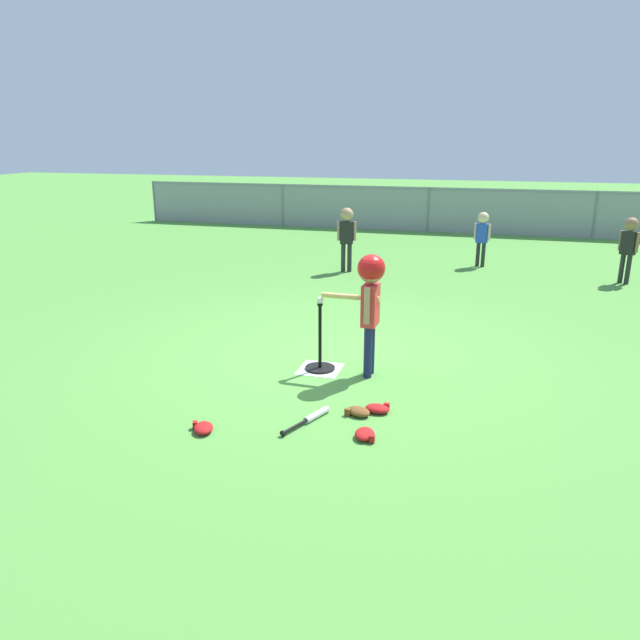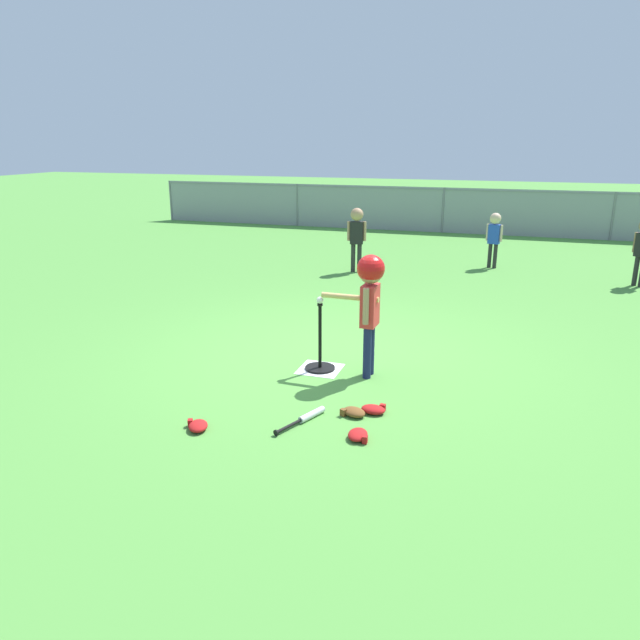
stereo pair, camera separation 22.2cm
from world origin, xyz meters
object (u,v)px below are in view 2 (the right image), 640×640
object	(u,v)px
spare_bat_silver	(307,417)
glove_near_bats	(198,426)
fielder_deep_center	(494,233)
glove_tossed_aside	(354,412)
baseball_on_tee	(320,300)
glove_by_plate	(358,435)
batter_child	(370,291)
glove_outfield_drop	(374,409)
batting_tee	(320,359)
fielder_deep_right	(357,231)

from	to	relation	value
spare_bat_silver	glove_near_bats	world-z (taller)	glove_near_bats
fielder_deep_center	glove_tossed_aside	world-z (taller)	fielder_deep_center
baseball_on_tee	glove_by_plate	world-z (taller)	baseball_on_tee
batter_child	glove_outfield_drop	bearing A→B (deg)	-72.82
fielder_deep_center	glove_near_bats	distance (m)	7.89
batting_tee	glove_tossed_aside	world-z (taller)	batting_tee
batter_child	fielder_deep_center	distance (m)	6.06
batting_tee	glove_outfield_drop	distance (m)	1.17
batting_tee	glove_tossed_aside	distance (m)	1.16
glove_near_bats	glove_tossed_aside	size ratio (longest dim) A/B	1.00
fielder_deep_right	batting_tee	bearing A→B (deg)	-79.75
fielder_deep_right	spare_bat_silver	world-z (taller)	fielder_deep_right
baseball_on_tee	fielder_deep_center	size ratio (longest dim) A/B	0.07
baseball_on_tee	glove_near_bats	size ratio (longest dim) A/B	0.28
batting_tee	fielder_deep_right	xyz separation A→B (m)	(-0.87, 4.82, 0.63)
batting_tee	glove_outfield_drop	world-z (taller)	batting_tee
batting_tee	fielder_deep_right	distance (m)	4.94
baseball_on_tee	glove_by_plate	xyz separation A→B (m)	(0.78, -1.37, -0.73)
batting_tee	fielder_deep_center	xyz separation A→B (m)	(1.49, 5.96, 0.55)
fielder_deep_right	glove_outfield_drop	xyz separation A→B (m)	(1.66, -5.68, -0.71)
batting_tee	spare_bat_silver	distance (m)	1.22
glove_outfield_drop	glove_by_plate	bearing A→B (deg)	-91.28
spare_bat_silver	glove_near_bats	xyz separation A→B (m)	(-0.82, -0.45, 0.01)
batter_child	glove_outfield_drop	distance (m)	1.24
spare_bat_silver	glove_near_bats	size ratio (longest dim) A/B	2.18
spare_bat_silver	glove_by_plate	bearing A→B (deg)	-20.32
batting_tee	spare_bat_silver	size ratio (longest dim) A/B	1.25
batter_child	glove_tossed_aside	distance (m)	1.30
batting_tee	glove_near_bats	bearing A→B (deg)	-108.78
fielder_deep_right	glove_near_bats	distance (m)	6.50
baseball_on_tee	glove_outfield_drop	bearing A→B (deg)	-47.58
fielder_deep_right	spare_bat_silver	distance (m)	6.15
glove_by_plate	glove_near_bats	distance (m)	1.36
glove_by_plate	glove_tossed_aside	bearing A→B (deg)	109.92
fielder_deep_center	baseball_on_tee	bearing A→B (deg)	-103.99
batting_tee	fielder_deep_right	size ratio (longest dim) A/B	0.62
glove_by_plate	batting_tee	bearing A→B (deg)	119.48
glove_near_bats	fielder_deep_center	bearing A→B (deg)	74.96
glove_outfield_drop	baseball_on_tee	bearing A→B (deg)	132.42
glove_near_bats	glove_outfield_drop	distance (m)	1.55
baseball_on_tee	spare_bat_silver	xyz separation A→B (m)	(0.27, -1.18, -0.73)
glove_by_plate	glove_outfield_drop	xyz separation A→B (m)	(0.01, 0.51, 0.00)
batter_child	fielder_deep_center	xyz separation A→B (m)	(0.96, 5.98, -0.24)
glove_near_bats	glove_outfield_drop	size ratio (longest dim) A/B	1.14
glove_by_plate	fielder_deep_center	bearing A→B (deg)	84.48
glove_outfield_drop	fielder_deep_center	bearing A→B (deg)	84.17
spare_bat_silver	glove_tossed_aside	bearing A→B (deg)	30.12
glove_tossed_aside	batting_tee	bearing A→B (deg)	122.99
fielder_deep_right	spare_bat_silver	bearing A→B (deg)	-79.28
batting_tee	baseball_on_tee	bearing A→B (deg)	180.00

